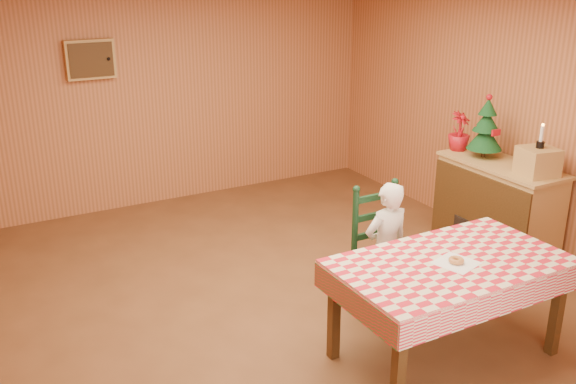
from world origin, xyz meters
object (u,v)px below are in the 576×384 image
object	(u,v)px
shelf_unit	(496,209)
seated_child	(386,249)
crate	(538,161)
storage_bin	(471,231)
ladder_chair	(381,253)
christmas_tree	(486,129)
dining_table	(450,271)

from	to	relation	value
shelf_unit	seated_child	bearing A→B (deg)	-166.66
crate	storage_bin	world-z (taller)	crate
ladder_chair	shelf_unit	bearing A→B (deg)	11.43
seated_child	storage_bin	world-z (taller)	seated_child
christmas_tree	crate	bearing A→B (deg)	-90.00
ladder_chair	crate	xyz separation A→B (m)	(1.64, -0.07, 0.55)
ladder_chair	crate	distance (m)	1.73
shelf_unit	crate	bearing A→B (deg)	-88.77
dining_table	ladder_chair	distance (m)	0.81
ladder_chair	dining_table	bearing A→B (deg)	-90.00
ladder_chair	christmas_tree	xyz separation A→B (m)	(1.64, 0.58, 0.71)
dining_table	crate	world-z (taller)	crate
christmas_tree	seated_child	bearing A→B (deg)	-158.81
seated_child	crate	xyz separation A→B (m)	(1.64, -0.01, 0.49)
ladder_chair	seated_child	bearing A→B (deg)	-90.00
ladder_chair	shelf_unit	world-z (taller)	ladder_chair
ladder_chair	storage_bin	bearing A→B (deg)	18.80
seated_child	shelf_unit	bearing A→B (deg)	-166.66
seated_child	shelf_unit	world-z (taller)	seated_child
seated_child	christmas_tree	xyz separation A→B (m)	(1.64, 0.64, 0.65)
dining_table	christmas_tree	bearing A→B (deg)	39.76
shelf_unit	christmas_tree	world-z (taller)	christmas_tree
dining_table	storage_bin	size ratio (longest dim) A/B	4.56
dining_table	seated_child	bearing A→B (deg)	90.00
dining_table	crate	size ratio (longest dim) A/B	5.52
crate	dining_table	bearing A→B (deg)	-156.41
shelf_unit	christmas_tree	distance (m)	0.79
crate	storage_bin	size ratio (longest dim) A/B	0.83
christmas_tree	storage_bin	world-z (taller)	christmas_tree
ladder_chair	crate	bearing A→B (deg)	-2.42
storage_bin	christmas_tree	bearing A→B (deg)	27.40
ladder_chair	seated_child	distance (m)	0.08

